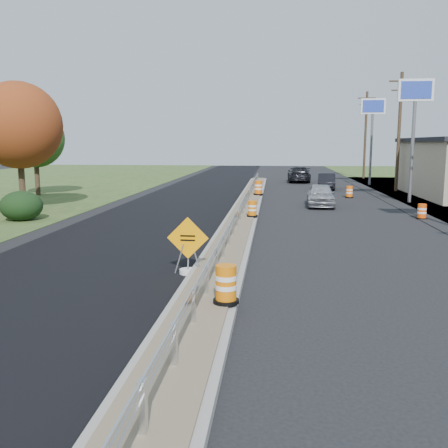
# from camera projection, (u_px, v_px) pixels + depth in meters

# --- Properties ---
(ground) EXTENTS (140.00, 140.00, 0.00)m
(ground) POSITION_uv_depth(u_px,v_px,m) (229.00, 250.00, 18.16)
(ground) COLOR black
(ground) RESTS_ON ground
(milled_overlay) EXTENTS (7.20, 120.00, 0.01)m
(milled_overlay) POSITION_uv_depth(u_px,v_px,m) (168.00, 212.00, 28.41)
(milled_overlay) COLOR black
(milled_overlay) RESTS_ON ground
(median) EXTENTS (1.60, 55.00, 0.23)m
(median) POSITION_uv_depth(u_px,v_px,m) (242.00, 216.00, 26.00)
(median) COLOR gray
(median) RESTS_ON ground
(guardrail) EXTENTS (0.10, 46.15, 0.72)m
(guardrail) POSITION_uv_depth(u_px,v_px,m) (244.00, 202.00, 26.88)
(guardrail) COLOR silver
(guardrail) RESTS_ON median
(pylon_sign_mid) EXTENTS (2.20, 0.30, 7.90)m
(pylon_sign_mid) POSITION_uv_depth(u_px,v_px,m) (415.00, 102.00, 31.81)
(pylon_sign_mid) COLOR slate
(pylon_sign_mid) RESTS_ON ground
(pylon_sign_north) EXTENTS (2.20, 0.30, 7.90)m
(pylon_sign_north) POSITION_uv_depth(u_px,v_px,m) (373.00, 114.00, 45.56)
(pylon_sign_north) COLOR slate
(pylon_sign_north) RESTS_ON ground
(utility_pole_nmid) EXTENTS (1.90, 0.26, 9.40)m
(utility_pole_nmid) POSITION_uv_depth(u_px,v_px,m) (399.00, 130.00, 39.81)
(utility_pole_nmid) COLOR #473523
(utility_pole_nmid) RESTS_ON ground
(utility_pole_north) EXTENTS (1.90, 0.26, 9.40)m
(utility_pole_north) POSITION_uv_depth(u_px,v_px,m) (365.00, 133.00, 54.55)
(utility_pole_north) COLOR #473523
(utility_pole_north) RESTS_ON ground
(hedge_north) EXTENTS (2.09, 2.09, 1.52)m
(hedge_north) POSITION_uv_depth(u_px,v_px,m) (21.00, 206.00, 25.01)
(hedge_north) COLOR black
(hedge_north) RESTS_ON ground
(tree_near_red) EXTENTS (4.95, 4.95, 7.35)m
(tree_near_red) POSITION_uv_depth(u_px,v_px,m) (18.00, 125.00, 28.48)
(tree_near_red) COLOR #473523
(tree_near_red) RESTS_ON ground
(tree_near_back) EXTENTS (4.29, 4.29, 6.37)m
(tree_near_back) POSITION_uv_depth(u_px,v_px,m) (35.00, 138.00, 36.74)
(tree_near_back) COLOR #473523
(tree_near_back) RESTS_ON ground
(caution_sign) EXTENTS (1.25, 0.52, 1.72)m
(caution_sign) POSITION_uv_depth(u_px,v_px,m) (188.00, 260.00, 14.81)
(caution_sign) COLOR white
(caution_sign) RESTS_ON ground
(barrel_median_near) EXTENTS (0.60, 0.60, 0.88)m
(barrel_median_near) POSITION_uv_depth(u_px,v_px,m) (226.00, 285.00, 11.40)
(barrel_median_near) COLOR black
(barrel_median_near) RESTS_ON median
(barrel_median_mid) EXTENTS (0.54, 0.54, 0.80)m
(barrel_median_mid) POSITION_uv_depth(u_px,v_px,m) (252.00, 209.00, 24.91)
(barrel_median_mid) COLOR black
(barrel_median_mid) RESTS_ON median
(barrel_median_far) EXTENTS (0.68, 0.68, 1.00)m
(barrel_median_far) POSITION_uv_depth(u_px,v_px,m) (258.00, 188.00, 35.43)
(barrel_median_far) COLOR black
(barrel_median_far) RESTS_ON median
(barrel_shoulder_near) EXTENTS (0.54, 0.54, 0.79)m
(barrel_shoulder_near) POSITION_uv_depth(u_px,v_px,m) (422.00, 212.00, 25.59)
(barrel_shoulder_near) COLOR black
(barrel_shoulder_near) RESTS_ON ground
(barrel_shoulder_mid) EXTENTS (0.57, 0.57, 0.83)m
(barrel_shoulder_mid) POSITION_uv_depth(u_px,v_px,m) (349.00, 192.00, 35.71)
(barrel_shoulder_mid) COLOR black
(barrel_shoulder_mid) RESTS_ON ground
(car_silver) EXTENTS (1.83, 4.18, 1.40)m
(car_silver) POSITION_uv_depth(u_px,v_px,m) (321.00, 195.00, 30.80)
(car_silver) COLOR #BABBC0
(car_silver) RESTS_ON ground
(car_dark_mid) EXTENTS (1.82, 4.20, 1.34)m
(car_dark_mid) POSITION_uv_depth(u_px,v_px,m) (327.00, 181.00, 42.35)
(car_dark_mid) COLOR black
(car_dark_mid) RESTS_ON ground
(car_dark_far) EXTENTS (2.24, 5.42, 1.57)m
(car_dark_far) POSITION_uv_depth(u_px,v_px,m) (299.00, 174.00, 50.26)
(car_dark_far) COLOR black
(car_dark_far) RESTS_ON ground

